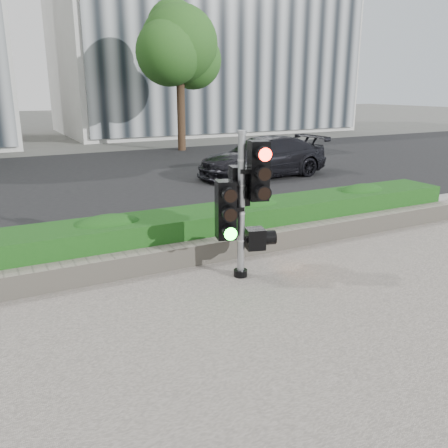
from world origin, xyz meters
The scene contains 10 objects.
ground centered at (0.00, 0.00, 0.00)m, with size 120.00×120.00×0.00m, color #51514C.
sidewalk centered at (0.00, -2.50, 0.01)m, with size 16.00×11.00×0.03m, color #9E9389.
road centered at (0.00, 10.00, 0.01)m, with size 60.00×13.00×0.02m, color black.
curb centered at (0.00, 3.15, 0.06)m, with size 60.00×0.25×0.12m, color gray.
stone_wall centered at (0.00, 1.90, 0.20)m, with size 12.00×0.32×0.34m, color gray.
hedge centered at (0.00, 2.55, 0.37)m, with size 12.00×1.00×0.68m, color #2C7724.
building_right centered at (11.00, 25.00, 6.00)m, with size 18.00×10.00×12.00m, color #B7B7B2.
tree_right centered at (5.48, 15.55, 4.48)m, with size 4.10×3.58×6.53m.
traffic_signal centered at (0.44, 1.08, 1.24)m, with size 0.80×0.65×2.19m.
car_dark centered at (5.18, 8.03, 0.66)m, with size 1.78×4.38×1.27m, color black.
Camera 1 is at (-2.93, -4.78, 2.80)m, focal length 38.00 mm.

